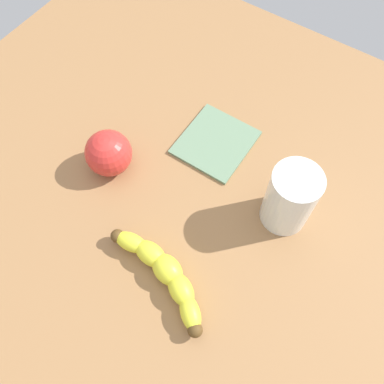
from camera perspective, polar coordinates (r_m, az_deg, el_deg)
The scene contains 5 objects.
wooden_tabletop at distance 66.06cm, azimuth -2.09°, elevation -10.84°, with size 120.00×120.00×3.00cm, color olive.
banana at distance 62.38cm, azimuth -4.00°, elevation -11.20°, with size 8.86×20.20×3.98cm.
smoothie_glass at distance 64.46cm, azimuth 13.52°, elevation -0.98°, with size 7.70×7.70×11.96cm.
apple_fruit at distance 70.46cm, azimuth -11.60°, elevation 5.36°, with size 8.00×8.00×8.00cm, color red.
folded_napkin at distance 74.93cm, azimuth 3.31°, elevation 6.96°, with size 13.12×12.04×0.60cm, color slate.
Camera 1 is at (14.89, 12.84, 64.56)cm, focal length 38.11 mm.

